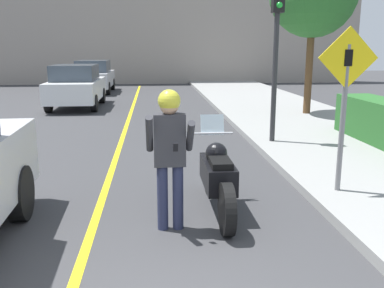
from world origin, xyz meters
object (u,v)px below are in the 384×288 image
Objects in this scene: traffic_light at (277,30)px; parked_car_white at (76,86)px; parked_car_silver at (94,76)px; person_biker at (170,144)px; motorcycle at (218,177)px; crossing_sign at (345,95)px.

traffic_light is 0.88× the size of parked_car_white.
parked_car_silver is (-0.09, 5.89, 0.00)m from parked_car_white.
parked_car_silver is (-3.30, 17.90, -0.28)m from person_biker.
parked_car_white is (-3.92, 11.44, 0.34)m from motorcycle.
parked_car_white is (-5.87, 11.12, -0.79)m from crossing_sign.
parked_car_silver is (-4.01, 17.32, 0.34)m from motorcycle.
crossing_sign reaches higher than parked_car_silver.
person_biker is 5.46m from traffic_light.
parked_car_silver is (-5.92, 13.38, -1.87)m from traffic_light.
crossing_sign is at bearing -70.69° from parked_car_silver.
traffic_light is at bearing 59.92° from person_biker.
motorcycle is 4.91m from traffic_light.
motorcycle is 2.28m from crossing_sign.
crossing_sign reaches higher than person_biker.
parked_car_silver is at bearing 100.46° from person_biker.
motorcycle is at bearing -170.67° from crossing_sign.
person_biker is 2.85m from crossing_sign.
person_biker is 0.74× the size of crossing_sign.
traffic_light reaches higher than parked_car_white.
traffic_light is 9.68m from parked_car_white.
motorcycle is at bearing 39.20° from person_biker.
traffic_light is 14.75m from parked_car_silver.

